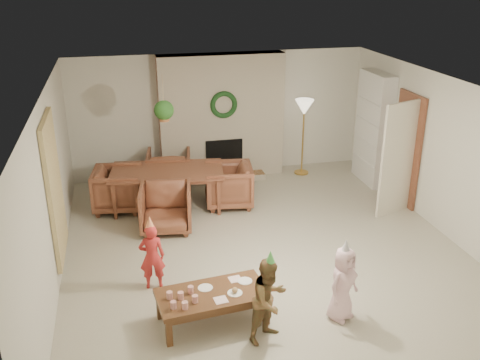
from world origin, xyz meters
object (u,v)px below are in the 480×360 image
object	(u,v)px
dining_chair_right	(228,185)
child_plaid	(269,300)
dining_chair_left	(118,189)
child_red	(152,257)
dining_table	(168,189)
dining_chair_far	(169,170)
dining_chair_near	(166,208)
coffee_table_top	(212,295)
child_pink	(343,284)

from	to	relation	value
dining_chair_right	child_plaid	size ratio (longest dim) A/B	0.81
dining_chair_left	child_red	size ratio (longest dim) A/B	0.90
dining_table	dining_chair_far	xyz separation A→B (m)	(0.12, 0.87, 0.04)
dining_chair_near	coffee_table_top	xyz separation A→B (m)	(0.29, -2.60, -0.01)
dining_chair_left	child_red	world-z (taller)	child_red
child_plaid	dining_chair_far	bearing A→B (deg)	66.97
dining_table	dining_chair_near	xyz separation A→B (m)	(-0.12, -0.87, 0.04)
dining_table	dining_chair_far	bearing A→B (deg)	90.00
child_plaid	dining_chair_right	bearing A→B (deg)	54.50
dining_table	dining_chair_far	distance (m)	0.87
dining_chair_near	dining_chair_left	distance (m)	1.24
coffee_table_top	child_plaid	distance (m)	0.76
dining_chair_left	child_plaid	bearing A→B (deg)	-150.20
dining_chair_right	dining_chair_left	bearing A→B (deg)	-90.00
coffee_table_top	child_plaid	xyz separation A→B (m)	(0.59, -0.46, 0.14)
child_red	dining_chair_left	bearing A→B (deg)	-78.13
coffee_table_top	child_pink	bearing A→B (deg)	-16.69
dining_chair_left	child_pink	distance (m)	4.67
dining_chair_far	child_pink	xyz separation A→B (m)	(1.62, -4.62, 0.10)
dining_chair_far	child_plaid	xyz separation A→B (m)	(0.64, -4.79, 0.14)
child_plaid	child_pink	bearing A→B (deg)	-20.72
dining_table	dining_chair_near	size ratio (longest dim) A/B	2.34
dining_chair_left	dining_table	bearing A→B (deg)	-90.00
coffee_table_top	child_pink	size ratio (longest dim) A/B	1.37
dining_chair_near	coffee_table_top	world-z (taller)	dining_chair_near
dining_chair_right	child_red	bearing A→B (deg)	-25.11
dining_table	dining_chair_right	xyz separation A→B (m)	(1.08, -0.15, 0.04)
dining_chair_near	child_plaid	world-z (taller)	child_plaid
dining_chair_right	dining_chair_near	bearing A→B (deg)	-51.34
dining_chair_near	dining_chair_far	xyz separation A→B (m)	(0.24, 1.73, 0.00)
child_pink	child_plaid	bearing A→B (deg)	158.49
child_pink	dining_chair_left	bearing A→B (deg)	92.52
dining_chair_right	dining_chair_far	bearing A→B (deg)	-128.66
dining_chair_far	dining_chair_left	bearing A→B (deg)	45.00
child_red	coffee_table_top	bearing A→B (deg)	128.49
dining_chair_near	child_plaid	distance (m)	3.19
coffee_table_top	child_plaid	world-z (taller)	child_plaid
dining_table	dining_chair_right	size ratio (longest dim) A/B	2.34
dining_chair_left	coffee_table_top	bearing A→B (deg)	-155.93
child_plaid	dining_table	bearing A→B (deg)	70.32
child_plaid	child_pink	xyz separation A→B (m)	(0.98, 0.17, -0.04)
dining_chair_left	child_red	bearing A→B (deg)	-163.71
dining_chair_right	child_pink	bearing A→B (deg)	18.30
dining_chair_left	child_plaid	distance (m)	4.36
child_red	child_plaid	bearing A→B (deg)	135.21
dining_chair_far	dining_chair_near	bearing A→B (deg)	90.00
dining_chair_right	coffee_table_top	size ratio (longest dim) A/B	0.64
dining_table	coffee_table_top	size ratio (longest dim) A/B	1.49
child_plaid	child_pink	size ratio (longest dim) A/B	1.08
dining_chair_right	child_pink	distance (m)	3.67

